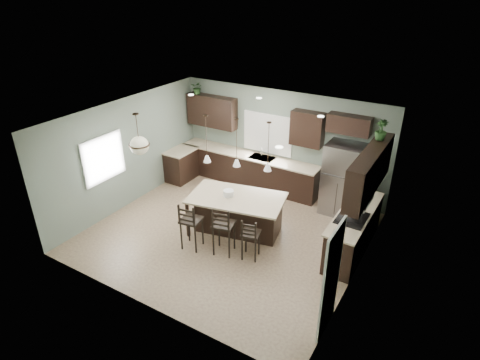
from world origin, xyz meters
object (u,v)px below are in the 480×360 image
Objects in this scene: serving_dish at (229,193)px; bar_stool_left at (192,225)px; kitchen_island at (237,214)px; bar_stool_center at (224,229)px; refrigerator at (342,179)px; plant_back_left at (197,88)px; bar_stool_right at (251,238)px.

bar_stool_left is at bearing -108.59° from serving_dish.
kitchen_island is 0.87m from bar_stool_center.
serving_dish is 0.20× the size of bar_stool_center.
kitchen_island is at bearing -130.19° from refrigerator.
bar_stool_center is at bearing -64.60° from serving_dish.
refrigerator is at bearing 48.09° from bar_stool_center.
serving_dish reaches higher than kitchen_island.
bar_stool_left is at bearing -177.92° from bar_stool_center.
bar_stool_left is 3.11× the size of plant_back_left.
refrigerator is 3.92m from bar_stool_left.
plant_back_left is (-2.94, 3.22, 2.00)m from bar_stool_center.
bar_stool_center reaches higher than bar_stool_left.
plant_back_left is at bearing 176.63° from refrigerator.
bar_stool_left reaches higher than kitchen_island.
bar_stool_right is 5.12m from plant_back_left.
bar_stool_center is (0.38, -0.80, -0.41)m from serving_dish.
bar_stool_center is 0.61m from bar_stool_right.
bar_stool_left is at bearing -129.03° from kitchen_island.
bar_stool_right is (0.58, 0.14, -0.09)m from bar_stool_center.
bar_stool_center is at bearing -118.51° from refrigerator.
serving_dish is 1.27m from bar_stool_right.
plant_back_left reaches higher than kitchen_island.
refrigerator is 2.80m from kitchen_island.
refrigerator is 2.92m from serving_dish.
kitchen_island is (-1.78, -2.11, -0.46)m from refrigerator.
bar_stool_center is at bearing -89.64° from kitchen_island.
serving_dish is 0.65× the size of plant_back_left.
refrigerator is 4.84m from plant_back_left.
plant_back_left reaches higher than serving_dish.
serving_dish is (-0.20, -0.04, 0.53)m from kitchen_island.
bar_stool_right is (1.30, 0.33, -0.08)m from bar_stool_left.
kitchen_island is 1.17m from bar_stool_left.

